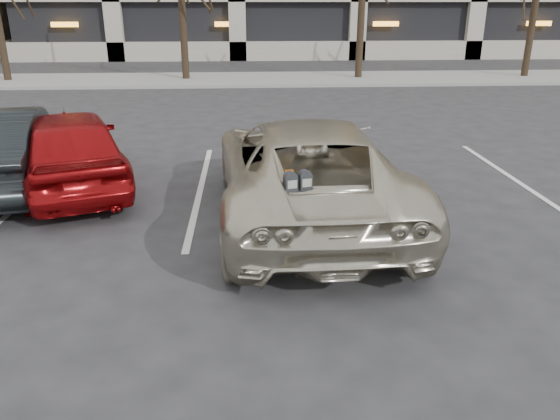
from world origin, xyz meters
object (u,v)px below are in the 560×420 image
object	(u,v)px
parking_meter	(298,199)
car_dark	(2,148)
suv_silver	(307,169)
car_red	(70,149)

from	to	relation	value
parking_meter	car_dark	distance (m)	5.87
parking_meter	suv_silver	size ratio (longest dim) A/B	0.23
parking_meter	car_dark	bearing A→B (deg)	126.84
parking_meter	suv_silver	xyz separation A→B (m)	(0.30, 1.87, -0.22)
suv_silver	car_dark	distance (m)	5.24
car_dark	suv_silver	bearing A→B (deg)	151.22
parking_meter	car_dark	xyz separation A→B (m)	(-4.67, 3.54, -0.27)
car_red	car_dark	bearing A→B (deg)	-25.47
parking_meter	car_red	bearing A→B (deg)	119.60
car_red	car_dark	xyz separation A→B (m)	(-1.15, 0.09, -0.00)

